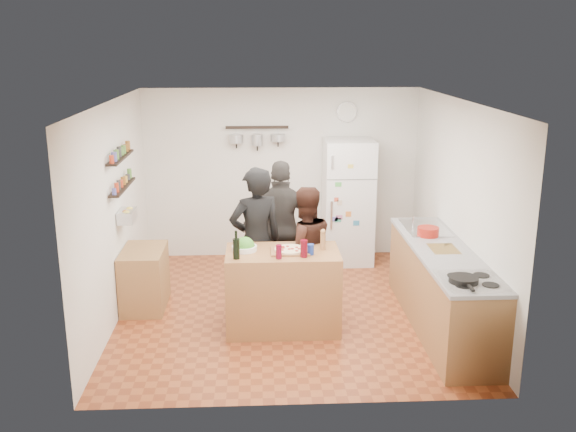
{
  "coord_description": "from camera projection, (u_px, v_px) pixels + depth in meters",
  "views": [
    {
      "loc": [
        -0.36,
        -7.18,
        3.15
      ],
      "look_at": [
        0.0,
        0.1,
        1.15
      ],
      "focal_mm": 40.0,
      "sensor_mm": 36.0,
      "label": 1
    }
  ],
  "objects": [
    {
      "name": "pizza_board",
      "position": [
        290.0,
        251.0,
        7.03
      ],
      "size": [
        0.42,
        0.34,
        0.02
      ],
      "primitive_type": "cube",
      "color": "brown",
      "rests_on": "prep_island"
    },
    {
      "name": "cutting_board",
      "position": [
        444.0,
        250.0,
        7.11
      ],
      "size": [
        0.3,
        0.4,
        0.02
      ],
      "primitive_type": "cube",
      "color": "olive",
      "rests_on": "counter_run"
    },
    {
      "name": "pizza",
      "position": [
        290.0,
        249.0,
        7.03
      ],
      "size": [
        0.34,
        0.34,
        0.02
      ],
      "primitive_type": "cylinder",
      "color": "beige",
      "rests_on": "pizza_board"
    },
    {
      "name": "salad_bowl",
      "position": [
        244.0,
        248.0,
        7.07
      ],
      "size": [
        0.28,
        0.28,
        0.06
      ],
      "primitive_type": "cylinder",
      "color": "white",
      "rests_on": "prep_island"
    },
    {
      "name": "stove_top",
      "position": [
        472.0,
        282.0,
        6.16
      ],
      "size": [
        0.6,
        0.62,
        0.02
      ],
      "primitive_type": "cube",
      "color": "white",
      "rests_on": "counter_run"
    },
    {
      "name": "produce_basket",
      "position": [
        127.0,
        216.0,
        7.57
      ],
      "size": [
        0.18,
        0.35,
        0.14
      ],
      "primitive_type": "cube",
      "color": "silver",
      "rests_on": "left_wall"
    },
    {
      "name": "sink",
      "position": [
        425.0,
        228.0,
        7.9
      ],
      "size": [
        0.5,
        0.8,
        0.03
      ],
      "primitive_type": "cube",
      "color": "silver",
      "rests_on": "counter_run"
    },
    {
      "name": "pot_rack",
      "position": [
        257.0,
        127.0,
        9.16
      ],
      "size": [
        0.9,
        0.04,
        0.04
      ],
      "primitive_type": "cube",
      "color": "black",
      "rests_on": "back_wall"
    },
    {
      "name": "wine_bottle",
      "position": [
        236.0,
        249.0,
        6.78
      ],
      "size": [
        0.07,
        0.07,
        0.22
      ],
      "primitive_type": "cylinder",
      "color": "black",
      "rests_on": "prep_island"
    },
    {
      "name": "spice_shelf_lower",
      "position": [
        122.0,
        187.0,
        7.47
      ],
      "size": [
        0.12,
        1.0,
        0.02
      ],
      "primitive_type": "cube",
      "color": "black",
      "rests_on": "left_wall"
    },
    {
      "name": "fridge",
      "position": [
        348.0,
        202.0,
        9.26
      ],
      "size": [
        0.7,
        0.68,
        1.8
      ],
      "primitive_type": "cube",
      "color": "white",
      "rests_on": "floor"
    },
    {
      "name": "wine_glass_near",
      "position": [
        279.0,
        252.0,
        6.8
      ],
      "size": [
        0.06,
        0.06,
        0.15
      ],
      "primitive_type": "cylinder",
      "color": "#59071D",
      "rests_on": "prep_island"
    },
    {
      "name": "counter_run",
      "position": [
        442.0,
        289.0,
        7.2
      ],
      "size": [
        0.63,
        2.63,
        0.9
      ],
      "primitive_type": "cube",
      "color": "#9E7042",
      "rests_on": "floor"
    },
    {
      "name": "person_back",
      "position": [
        282.0,
        228.0,
        8.1
      ],
      "size": [
        1.05,
        0.55,
        1.72
      ],
      "primitive_type": "imported",
      "rotation": [
        0.0,
        0.0,
        3.01
      ],
      "color": "#282624",
      "rests_on": "floor"
    },
    {
      "name": "room_shell",
      "position": [
        287.0,
        202.0,
        7.81
      ],
      "size": [
        4.2,
        4.2,
        4.2
      ],
      "color": "brown",
      "rests_on": "ground"
    },
    {
      "name": "wall_clock",
      "position": [
        347.0,
        112.0,
        9.25
      ],
      "size": [
        0.3,
        0.03,
        0.3
      ],
      "primitive_type": "cylinder",
      "rotation": [
        1.57,
        0.0,
        0.0
      ],
      "color": "silver",
      "rests_on": "back_wall"
    },
    {
      "name": "red_bowl",
      "position": [
        428.0,
        232.0,
        7.56
      ],
      "size": [
        0.25,
        0.25,
        0.11
      ],
      "primitive_type": "cylinder",
      "color": "#9F1C12",
      "rests_on": "counter_run"
    },
    {
      "name": "person_center",
      "position": [
        304.0,
        251.0,
        7.51
      ],
      "size": [
        0.87,
        0.75,
        1.54
      ],
      "primitive_type": "imported",
      "rotation": [
        0.0,
        0.0,
        3.4
      ],
      "color": "black",
      "rests_on": "floor"
    },
    {
      "name": "side_table",
      "position": [
        144.0,
        278.0,
        7.77
      ],
      "size": [
        0.5,
        0.8,
        0.73
      ],
      "primitive_type": "cube",
      "color": "#A67045",
      "rests_on": "floor"
    },
    {
      "name": "prep_island",
      "position": [
        283.0,
        290.0,
        7.17
      ],
      "size": [
        1.25,
        0.72,
        0.91
      ],
      "primitive_type": "cube",
      "color": "brown",
      "rests_on": "floor"
    },
    {
      "name": "wine_glass_far",
      "position": [
        304.0,
        249.0,
        6.84
      ],
      "size": [
        0.08,
        0.08,
        0.19
      ],
      "primitive_type": "cylinder",
      "color": "#520712",
      "rests_on": "prep_island"
    },
    {
      "name": "pepper_mill",
      "position": [
        323.0,
        241.0,
        7.09
      ],
      "size": [
        0.06,
        0.06,
        0.19
      ],
      "primitive_type": "cylinder",
      "color": "#96683F",
      "rests_on": "prep_island"
    },
    {
      "name": "person_left",
      "position": [
        256.0,
        241.0,
        7.5
      ],
      "size": [
        0.75,
        0.62,
        1.77
      ],
      "primitive_type": "imported",
      "rotation": [
        0.0,
        0.0,
        3.49
      ],
      "color": "black",
      "rests_on": "floor"
    },
    {
      "name": "salt_canister",
      "position": [
        311.0,
        249.0,
        6.93
      ],
      "size": [
        0.07,
        0.07,
        0.12
      ],
      "primitive_type": "cylinder",
      "color": "navy",
      "rests_on": "prep_island"
    },
    {
      "name": "spice_shelf_upper",
      "position": [
        120.0,
        157.0,
        7.38
      ],
      "size": [
        0.12,
        1.0,
        0.02
      ],
      "primitive_type": "cube",
      "color": "black",
      "rests_on": "left_wall"
    },
    {
      "name": "skillet",
      "position": [
        464.0,
        279.0,
        6.12
      ],
      "size": [
        0.28,
        0.28,
        0.05
      ],
      "primitive_type": "cylinder",
      "color": "black",
      "rests_on": "stove_top"
    }
  ]
}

